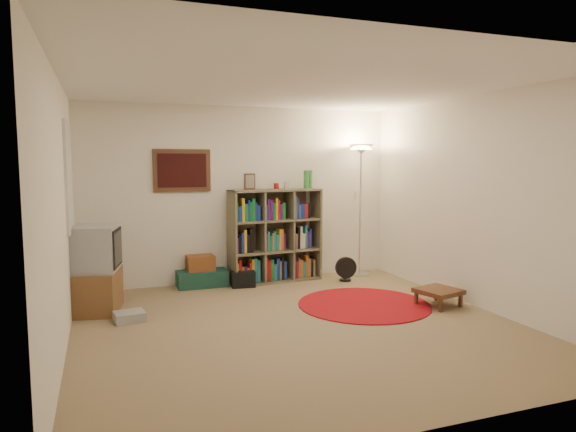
% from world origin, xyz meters
% --- Properties ---
extents(room, '(4.54, 4.54, 2.54)m').
position_xyz_m(room, '(-0.05, 0.05, 1.26)').
color(room, '#836D4D').
rests_on(room, ground).
extents(bookshelf, '(1.36, 0.49, 1.60)m').
position_xyz_m(bookshelf, '(0.41, 2.04, 0.64)').
color(bookshelf, brown).
rests_on(bookshelf, ground).
extents(floor_lamp, '(0.46, 0.46, 1.98)m').
position_xyz_m(floor_lamp, '(1.75, 1.96, 1.64)').
color(floor_lamp, silver).
rests_on(floor_lamp, ground).
extents(floor_fan, '(0.31, 0.18, 0.35)m').
position_xyz_m(floor_fan, '(1.38, 1.67, 0.18)').
color(floor_fan, black).
rests_on(floor_fan, ground).
extents(tv_stand, '(0.60, 0.77, 1.00)m').
position_xyz_m(tv_stand, '(-1.98, 1.30, 0.48)').
color(tv_stand, brown).
rests_on(tv_stand, ground).
extents(dvd_box, '(0.34, 0.30, 0.10)m').
position_xyz_m(dvd_box, '(-1.66, 0.78, 0.05)').
color(dvd_box, '#9A9B9F').
rests_on(dvd_box, ground).
extents(suitcase, '(0.68, 0.44, 0.22)m').
position_xyz_m(suitcase, '(-0.63, 2.12, 0.11)').
color(suitcase, '#163D32').
rests_on(suitcase, ground).
extents(wicker_basket, '(0.38, 0.28, 0.21)m').
position_xyz_m(wicker_basket, '(-0.65, 2.09, 0.33)').
color(wicker_basket, brown).
rests_on(wicker_basket, suitcase).
extents(duffel_bag, '(0.35, 0.30, 0.22)m').
position_xyz_m(duffel_bag, '(-0.10, 1.88, 0.11)').
color(duffel_bag, black).
rests_on(duffel_bag, ground).
extents(paper_towel, '(0.14, 0.14, 0.24)m').
position_xyz_m(paper_towel, '(-0.03, 2.23, 0.12)').
color(paper_towel, silver).
rests_on(paper_towel, ground).
extents(red_rug, '(1.59, 1.59, 0.01)m').
position_xyz_m(red_rug, '(1.03, 0.47, 0.01)').
color(red_rug, maroon).
rests_on(red_rug, ground).
extents(side_table, '(0.55, 0.55, 0.21)m').
position_xyz_m(side_table, '(1.84, 0.13, 0.17)').
color(side_table, '#452818').
rests_on(side_table, ground).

